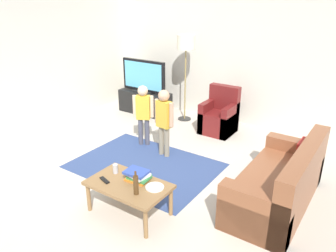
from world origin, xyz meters
TOP-DOWN VIEW (x-y plane):
  - ground at (0.00, 0.00)m, footprint 7.80×7.80m
  - wall_back at (0.00, 3.00)m, footprint 6.00×0.12m
  - wall_left at (-3.00, 0.00)m, footprint 0.12×6.00m
  - area_rug at (-0.26, 0.33)m, footprint 2.20×1.60m
  - tv_stand at (-1.79, 2.30)m, footprint 1.20×0.44m
  - tv at (-1.79, 2.28)m, footprint 1.10×0.28m
  - couch at (1.83, 0.50)m, footprint 0.80×1.80m
  - armchair at (0.09, 2.26)m, footprint 0.60×0.60m
  - floor_lamp at (-0.83, 2.45)m, footprint 0.36×0.36m
  - child_near_tv at (-0.76, 0.95)m, footprint 0.33×0.22m
  - child_center at (-0.22, 0.81)m, footprint 0.38×0.18m
  - coffee_table at (0.32, -0.72)m, footprint 1.00×0.60m
  - book_stack at (0.37, -0.60)m, footprint 0.30×0.25m
  - bottle at (0.54, -0.84)m, footprint 0.06×0.06m
  - tv_remote at (0.04, -0.84)m, footprint 0.18×0.10m
  - soda_can at (0.02, -0.62)m, footprint 0.07×0.07m
  - plate at (0.64, -0.62)m, footprint 0.22×0.22m

SIDE VIEW (x-z plane):
  - ground at x=0.00m, z-range 0.00..0.00m
  - area_rug at x=-0.26m, z-range 0.00..0.01m
  - tv_stand at x=-1.79m, z-range -0.01..0.49m
  - couch at x=1.83m, z-range -0.14..0.72m
  - armchair at x=0.09m, z-range -0.15..0.75m
  - coffee_table at x=0.32m, z-range 0.16..0.58m
  - plate at x=0.64m, z-range 0.42..0.44m
  - tv_remote at x=0.04m, z-range 0.42..0.44m
  - soda_can at x=0.02m, z-range 0.42..0.54m
  - book_stack at x=0.37m, z-range 0.42..0.56m
  - bottle at x=0.54m, z-range 0.40..0.69m
  - child_near_tv at x=-0.76m, z-range 0.11..1.21m
  - child_center at x=-0.22m, z-range 0.12..1.25m
  - tv at x=-1.79m, z-range 0.49..1.20m
  - wall_back at x=0.00m, z-range 0.00..2.70m
  - wall_left at x=-3.00m, z-range 0.00..2.70m
  - floor_lamp at x=-0.83m, z-range 0.65..2.43m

